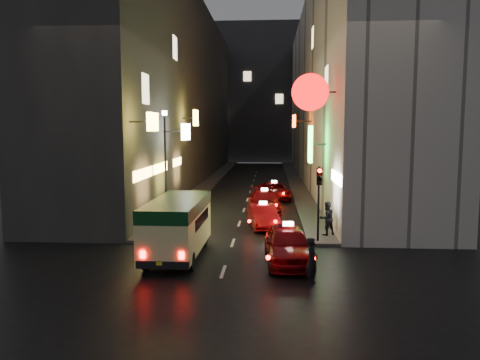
% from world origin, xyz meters
% --- Properties ---
extents(ground, '(120.00, 120.00, 0.00)m').
position_xyz_m(ground, '(0.00, 0.00, 0.00)').
color(ground, black).
rests_on(ground, ground).
extents(building_left, '(7.54, 52.00, 18.00)m').
position_xyz_m(building_left, '(-8.00, 33.99, 9.00)').
color(building_left, '#393533').
rests_on(building_left, ground).
extents(building_right, '(8.22, 52.00, 18.00)m').
position_xyz_m(building_right, '(8.00, 33.99, 9.00)').
color(building_right, '#B5AFA6').
rests_on(building_right, ground).
extents(building_far, '(30.00, 10.00, 22.00)m').
position_xyz_m(building_far, '(0.00, 66.00, 11.00)').
color(building_far, '#2F2F34').
rests_on(building_far, ground).
extents(sidewalk_left, '(1.50, 52.00, 0.15)m').
position_xyz_m(sidewalk_left, '(-4.25, 34.00, 0.07)').
color(sidewalk_left, '#454240').
rests_on(sidewalk_left, ground).
extents(sidewalk_right, '(1.50, 52.00, 0.15)m').
position_xyz_m(sidewalk_right, '(4.25, 34.00, 0.07)').
color(sidewalk_right, '#454240').
rests_on(sidewalk_right, ground).
extents(minibus, '(2.06, 5.73, 2.46)m').
position_xyz_m(minibus, '(-2.10, 5.88, 1.55)').
color(minibus, '#E9E392').
rests_on(minibus, ground).
extents(taxi_near, '(2.62, 5.68, 1.93)m').
position_xyz_m(taxi_near, '(2.48, 5.35, 0.88)').
color(taxi_near, maroon).
rests_on(taxi_near, ground).
extents(taxi_second, '(2.67, 4.92, 1.65)m').
position_xyz_m(taxi_second, '(1.37, 12.08, 0.74)').
color(taxi_second, maroon).
rests_on(taxi_second, ground).
extents(taxi_third, '(2.53, 5.28, 1.80)m').
position_xyz_m(taxi_third, '(1.37, 16.88, 0.81)').
color(taxi_third, maroon).
rests_on(taxi_third, ground).
extents(taxi_far, '(2.66, 4.94, 1.66)m').
position_xyz_m(taxi_far, '(2.03, 22.42, 0.75)').
color(taxi_far, maroon).
rests_on(taxi_far, ground).
extents(pedestrian_crossing, '(0.58, 0.71, 1.86)m').
position_xyz_m(pedestrian_crossing, '(3.21, 2.79, 0.93)').
color(pedestrian_crossing, black).
rests_on(pedestrian_crossing, ground).
extents(pedestrian_sidewalk, '(0.83, 0.71, 1.89)m').
position_xyz_m(pedestrian_sidewalk, '(4.54, 9.82, 1.09)').
color(pedestrian_sidewalk, black).
rests_on(pedestrian_sidewalk, sidewalk_right).
extents(traffic_light, '(0.26, 0.43, 3.50)m').
position_xyz_m(traffic_light, '(4.00, 8.47, 2.69)').
color(traffic_light, black).
rests_on(traffic_light, sidewalk_right).
extents(lamp_post, '(0.28, 0.28, 6.22)m').
position_xyz_m(lamp_post, '(-4.20, 13.00, 3.72)').
color(lamp_post, black).
rests_on(lamp_post, sidewalk_left).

